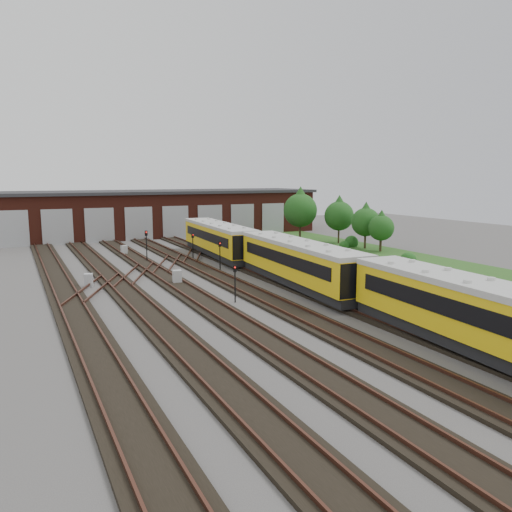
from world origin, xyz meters
name	(u,v)px	position (x,y,z in m)	size (l,w,h in m)	color
ground	(276,291)	(0.00, 0.00, 0.00)	(120.00, 120.00, 0.00)	#474442
track_network	(270,288)	(-0.17, 0.59, 0.11)	(30.40, 70.00, 0.33)	black
maintenance_shed	(143,213)	(-0.01, 39.97, 3.20)	(51.00, 12.50, 6.35)	#4F1D13
grass_verge	(386,254)	(19.00, 10.00, 0.03)	(8.00, 55.00, 0.05)	#264F1A
metro_train	(299,262)	(2.00, 0.12, 1.98)	(3.70, 47.70, 3.22)	black
signal_mast_0	(235,278)	(-4.03, -1.76, 1.64)	(0.26, 0.25, 2.53)	black
signal_mast_1	(146,242)	(-5.34, 16.67, 2.00)	(0.26, 0.25, 3.12)	black
signal_mast_2	(220,252)	(-0.64, 9.20, 1.70)	(0.24, 0.23, 2.63)	black
signal_mast_3	(193,242)	(-0.47, 16.99, 1.65)	(0.25, 0.24, 2.56)	black
relay_cabinet_0	(89,280)	(-12.13, 7.51, 0.52)	(0.62, 0.52, 1.04)	#ADAFB2
relay_cabinet_1	(124,250)	(-6.42, 22.21, 0.51)	(0.62, 0.51, 1.03)	#ADAFB2
relay_cabinet_2	(177,277)	(-5.78, 5.47, 0.56)	(0.67, 0.56, 1.12)	#ADAFB2
relay_cabinet_3	(272,257)	(5.69, 11.29, 0.47)	(0.56, 0.47, 0.93)	#ADAFB2
relay_cabinet_4	(267,248)	(7.81, 16.45, 0.57)	(0.68, 0.57, 1.14)	#ADAFB2
tree_0	(300,206)	(16.31, 23.44, 4.57)	(4.30, 4.30, 7.12)	#352818
tree_1	(366,219)	(19.74, 14.53, 3.52)	(3.31, 3.31, 5.49)	#352818
tree_2	(339,212)	(19.80, 19.84, 3.91)	(3.67, 3.67, 6.08)	#352818
tree_3	(381,225)	(19.80, 11.88, 3.03)	(2.85, 2.85, 4.72)	#352818
bush_0	(408,258)	(16.00, 3.48, 0.78)	(1.56, 1.56, 1.56)	#174112
bush_1	(344,244)	(17.32, 15.25, 0.58)	(1.16, 1.16, 1.16)	#174112
bush_2	(352,240)	(19.27, 16.46, 0.81)	(1.62, 1.62, 1.62)	#174112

